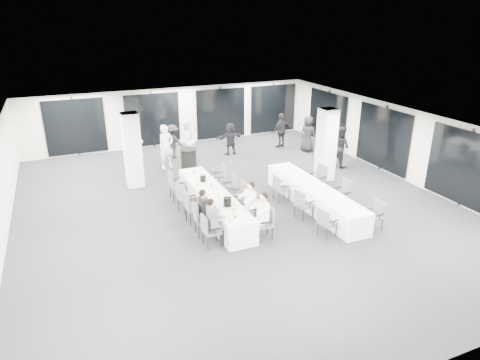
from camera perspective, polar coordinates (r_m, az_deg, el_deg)
The scene contains 43 objects.
room at distance 15.37m, azimuth 0.88°, elevation 3.42°, with size 14.04×16.04×2.84m.
column_left at distance 16.30m, azimuth -14.14°, elevation 3.86°, with size 0.60×0.60×2.80m, color white.
column_right at distance 16.85m, azimuth 11.42°, elevation 4.66°, with size 0.60×0.60×2.80m, color white.
banquet_table_main at distance 13.93m, azimuth -3.56°, elevation -3.03°, with size 0.90×5.00×0.75m, color white.
banquet_table_side at distance 14.58m, azimuth 9.82°, elevation -2.19°, with size 0.90×5.00×0.75m, color white.
cocktail_table at distance 17.59m, azimuth -6.84°, elevation 2.59°, with size 0.72×0.72×1.00m.
chair_main_left_near at distance 11.96m, azimuth -4.15°, elevation -6.50°, with size 0.49×0.55×0.95m.
chair_main_left_second at distance 12.55m, azimuth -5.26°, elevation -4.97°, with size 0.55×0.60×1.00m.
chair_main_left_mid at distance 13.29m, azimuth -6.46°, elevation -3.36°, with size 0.54×0.60×1.04m.
chair_main_left_fourth at distance 14.05m, azimuth -7.43°, elevation -2.17°, with size 0.58×0.62×0.97m.
chair_main_left_far at distance 15.06m, azimuth -8.70°, elevation -0.44°, with size 0.53×0.60×1.04m.
chair_main_right_near at distance 12.36m, azimuth 3.51°, elevation -5.44°, with size 0.54×0.59×0.97m.
chair_main_right_second at distance 13.07m, azimuth 1.78°, elevation -3.71°, with size 0.59×0.63×1.02m.
chair_main_right_mid at distance 13.96m, azimuth -0.06°, elevation -1.98°, with size 0.56×0.61×1.03m.
chair_main_right_fourth at distance 14.64m, azimuth -1.30°, elevation -0.99°, with size 0.60×0.62×0.97m.
chair_main_right_far at distance 15.53m, azimuth -2.72°, elevation 0.45°, with size 0.59×0.63×1.02m.
chair_side_left_near at distance 12.66m, azimuth 11.36°, elevation -5.42°, with size 0.52×0.55×0.89m.
chair_side_left_mid at distance 13.61m, azimuth 8.31°, elevation -3.03°, with size 0.58×0.61×0.96m.
chair_side_left_far at distance 14.81m, azimuth 5.30°, elevation -0.88°, with size 0.48×0.54×0.94m.
chair_side_right_near at distance 13.48m, azimuth 17.64°, elevation -4.30°, with size 0.50×0.54×0.90m.
chair_side_right_mid at distance 14.61m, azimuth 13.60°, elevation -1.58°, with size 0.52×0.58×1.01m.
chair_side_right_far at distance 15.72m, azimuth 10.44°, elevation 0.39°, with size 0.59×0.64×1.03m.
seated_guest_a at distance 11.88m, azimuth -3.43°, elevation -5.20°, with size 0.50×0.38×1.44m.
seated_guest_b at distance 12.49m, azimuth -4.54°, elevation -3.86°, with size 0.50×0.38×1.44m.
seated_guest_c at distance 12.19m, azimuth 2.82°, elevation -4.48°, with size 0.50×0.38×1.44m.
seated_guest_d at distance 12.90m, azimuth 1.13°, elevation -2.94°, with size 0.50×0.38×1.44m.
standing_guest_a at distance 18.10m, azimuth -9.85°, elevation 4.78°, with size 0.77×0.62×2.10m, color white.
standing_guest_b at distance 19.05m, azimuth -7.17°, elevation 5.67°, with size 0.99×0.60×2.05m, color white.
standing_guest_c at distance 19.43m, azimuth -8.97°, elevation 5.39°, with size 1.11×0.57×1.72m, color black.
standing_guest_d at distance 20.82m, azimuth 5.55°, elevation 6.89°, with size 1.12×0.63×1.91m, color black.
standing_guest_e at distance 20.36m, azimuth 9.06°, elevation 6.39°, with size 0.92×0.56×1.91m, color black.
standing_guest_f at distance 19.69m, azimuth -1.28°, elevation 5.82°, with size 1.56×0.60×1.70m, color black.
standing_guest_g at distance 18.19m, azimuth -13.77°, elevation 4.42°, with size 0.74×0.59×2.02m, color white.
standing_guest_h at distance 18.55m, azimuth 13.26°, elevation 4.69°, with size 0.95×0.58×1.96m, color black.
ice_bucket_near at distance 12.72m, azimuth -1.68°, elevation -2.94°, with size 0.24×0.24×0.27m, color black.
ice_bucket_far at distance 14.65m, azimuth -4.96°, elevation 0.25°, with size 0.20×0.20×0.23m, color black.
water_bottle_a at distance 11.93m, azimuth -0.68°, elevation -4.78°, with size 0.07×0.07×0.23m, color silver.
water_bottle_b at distance 14.14m, azimuth -3.90°, elevation -0.50°, with size 0.08×0.08×0.24m, color silver.
water_bottle_c at distance 15.34m, azimuth -6.15°, elevation 1.21°, with size 0.07×0.07×0.23m, color silver.
plate_a at distance 12.68m, azimuth -1.71°, elevation -3.65°, with size 0.20×0.20×0.03m.
plate_b at distance 12.56m, azimuth -0.92°, elevation -3.89°, with size 0.21×0.21×0.03m.
plate_c at distance 13.41m, azimuth -2.90°, elevation -2.22°, with size 0.20×0.20×0.03m.
wine_glass at distance 11.93m, azimuth 0.61°, elevation -4.67°, with size 0.07×0.07×0.18m.
Camera 1 is at (-5.11, -12.23, 6.12)m, focal length 32.00 mm.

